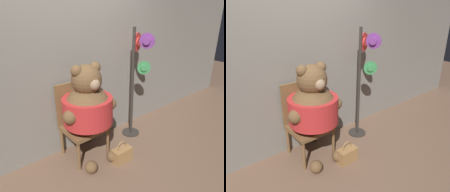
% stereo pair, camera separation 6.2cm
% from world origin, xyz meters
% --- Properties ---
extents(ground_plane, '(14.00, 14.00, 0.00)m').
position_xyz_m(ground_plane, '(0.00, 0.00, 0.00)').
color(ground_plane, brown).
extents(wall_back, '(8.00, 0.10, 2.34)m').
position_xyz_m(wall_back, '(0.00, 0.69, 1.17)').
color(wall_back, gray).
rests_on(wall_back, ground_plane).
extents(chair, '(0.52, 0.50, 1.02)m').
position_xyz_m(chair, '(-0.06, 0.44, 0.53)').
color(chair, brown).
rests_on(chair, ground_plane).
extents(teddy_bear, '(0.77, 0.68, 1.32)m').
position_xyz_m(teddy_bear, '(-0.03, 0.26, 0.76)').
color(teddy_bear, brown).
rests_on(teddy_bear, ground_plane).
extents(hat_display_rack, '(0.39, 0.41, 1.68)m').
position_xyz_m(hat_display_rack, '(0.88, 0.31, 0.94)').
color(hat_display_rack, '#332D28').
rests_on(hat_display_rack, ground_plane).
extents(handbag_on_ground, '(0.27, 0.14, 0.31)m').
position_xyz_m(handbag_on_ground, '(0.24, -0.10, 0.10)').
color(handbag_on_ground, '#A87A47').
rests_on(handbag_on_ground, ground_plane).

